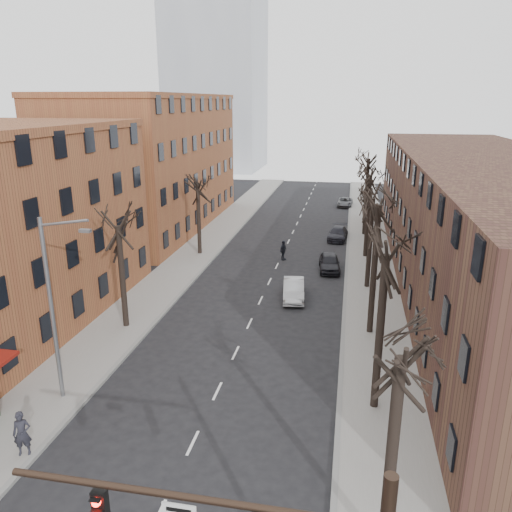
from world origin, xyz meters
The scene contains 19 objects.
sidewalk_left centered at (-8.00, 35.00, 0.07)m, with size 4.00×90.00×0.15m, color gray.
sidewalk_right centered at (8.00, 35.00, 0.07)m, with size 4.00×90.00×0.15m, color gray.
building_left_far centered at (-16.00, 44.00, 7.00)m, with size 12.00×28.00×14.00m, color brown.
building_right centered at (16.00, 30.00, 5.00)m, with size 12.00×50.00×10.00m, color #4D3324.
office_tower centered at (-22.00, 95.00, 30.00)m, with size 18.00×18.00×60.00m, color #B2B7BF.
tree_right_b centered at (7.60, 12.00, 0.00)m, with size 5.20×5.20×10.80m, color black, non-canonical shape.
tree_right_c centered at (7.60, 20.00, 0.00)m, with size 5.20×5.20×11.60m, color black, non-canonical shape.
tree_right_d centered at (7.60, 28.00, 0.00)m, with size 5.20×5.20×10.00m, color black, non-canonical shape.
tree_right_e centered at (7.60, 36.00, 0.00)m, with size 5.20×5.20×10.80m, color black, non-canonical shape.
tree_right_f centered at (7.60, 44.00, 0.00)m, with size 5.20×5.20×11.60m, color black, non-canonical shape.
tree_left_a centered at (-7.60, 18.00, 0.00)m, with size 5.20×5.20×9.50m, color black, non-canonical shape.
tree_left_b centered at (-7.60, 34.00, 0.00)m, with size 5.20×5.20×9.50m, color black, non-canonical shape.
streetlight centered at (-7.03, 10.00, 5.01)m, with size 2.45×0.22×9.03m.
silver_sedan centered at (2.30, 24.83, 0.70)m, with size 1.47×4.23×1.39m, color #B1B5B9.
parked_car_near centered at (4.54, 31.70, 0.72)m, with size 1.70×4.22×1.44m, color black.
parked_car_mid centered at (4.92, 41.79, 0.64)m, with size 1.78×4.38×1.27m, color black.
parked_car_far centered at (5.30, 59.16, 0.58)m, with size 1.91×4.15×1.15m, color #4E5055.
pedestrian_a centered at (-6.40, 5.91, 1.11)m, with size 0.70×0.46×1.92m, color black.
pedestrian_crossing centered at (0.29, 33.82, 0.90)m, with size 1.05×0.44×1.80m, color black.
Camera 1 is at (5.95, -8.91, 13.83)m, focal length 35.00 mm.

